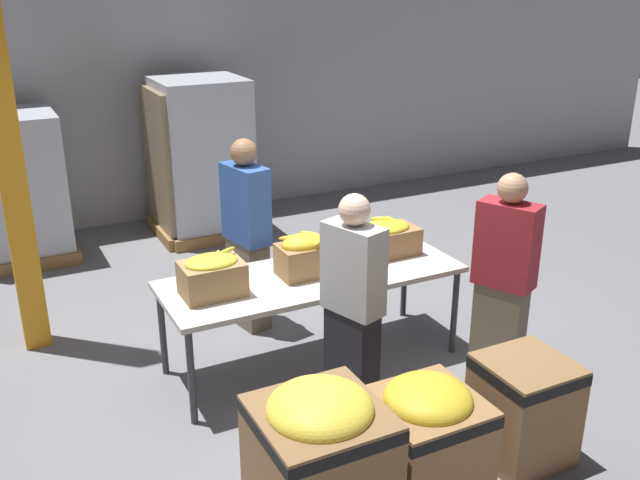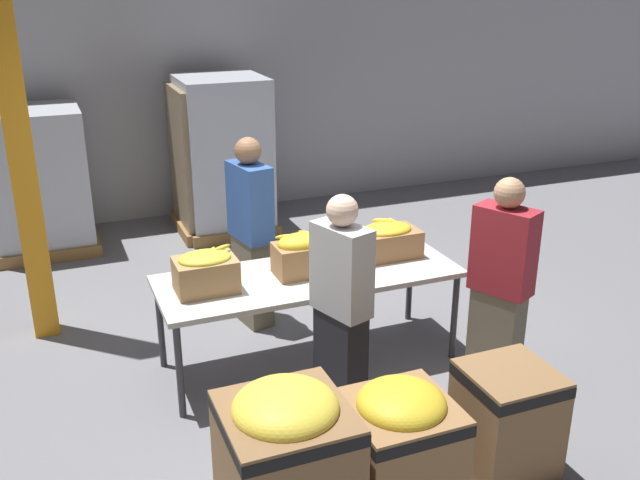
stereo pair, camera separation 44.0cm
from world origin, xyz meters
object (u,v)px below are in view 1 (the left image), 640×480
(banana_box_0, at_px, (212,275))
(banana_box_1, at_px, (304,254))
(donation_bin_1, at_px, (426,435))
(sorting_table, at_px, (312,280))
(donation_bin_2, at_px, (524,406))
(pallet_stack_1, at_px, (13,188))
(volunteer_1, at_px, (247,236))
(banana_box_2, at_px, (386,237))
(volunteer_0, at_px, (503,280))
(volunteer_2, at_px, (353,306))
(pallet_stack_2, at_px, (202,159))
(pallet_stack_0, at_px, (196,162))
(donation_bin_0, at_px, (320,457))

(banana_box_0, distance_m, banana_box_1, 0.72)
(donation_bin_1, bearing_deg, sorting_table, 87.44)
(banana_box_0, bearing_deg, sorting_table, 0.49)
(donation_bin_2, height_order, pallet_stack_1, pallet_stack_1)
(volunteer_1, bearing_deg, banana_box_2, 40.23)
(volunteer_0, distance_m, pallet_stack_1, 5.07)
(volunteer_0, height_order, volunteer_2, volunteer_0)
(pallet_stack_2, bearing_deg, donation_bin_1, -93.24)
(sorting_table, xyz_separation_m, donation_bin_1, (-0.07, -1.60, -0.31))
(donation_bin_1, bearing_deg, pallet_stack_2, 86.76)
(banana_box_1, height_order, volunteer_2, volunteer_2)
(sorting_table, xyz_separation_m, volunteer_0, (1.13, -0.79, 0.09))
(volunteer_0, xyz_separation_m, pallet_stack_0, (-1.00, 4.04, 0.04))
(pallet_stack_2, bearing_deg, volunteer_0, -76.79)
(donation_bin_1, height_order, pallet_stack_1, pallet_stack_1)
(banana_box_0, height_order, banana_box_1, banana_box_1)
(donation_bin_1, xyz_separation_m, pallet_stack_0, (0.21, 4.85, 0.44))
(banana_box_0, relative_size, volunteer_1, 0.27)
(donation_bin_0, relative_size, pallet_stack_2, 0.50)
(pallet_stack_1, bearing_deg, banana_box_1, -62.72)
(pallet_stack_2, bearing_deg, volunteer_1, -99.52)
(banana_box_2, height_order, pallet_stack_2, pallet_stack_2)
(sorting_table, distance_m, banana_box_2, 0.73)
(volunteer_0, relative_size, donation_bin_0, 1.79)
(volunteer_2, relative_size, donation_bin_2, 2.33)
(banana_box_2, xyz_separation_m, donation_bin_1, (-0.77, -1.70, -0.50))
(sorting_table, bearing_deg, volunteer_1, 103.74)
(banana_box_1, height_order, volunteer_0, volunteer_0)
(sorting_table, height_order, volunteer_2, volunteer_2)
(banana_box_0, xyz_separation_m, pallet_stack_2, (0.97, 3.20, -0.02))
(pallet_stack_1, bearing_deg, pallet_stack_2, -4.81)
(sorting_table, bearing_deg, pallet_stack_1, 117.93)
(banana_box_0, bearing_deg, volunteer_1, 55.07)
(sorting_table, height_order, donation_bin_0, donation_bin_0)
(sorting_table, xyz_separation_m, volunteer_2, (-0.02, -0.64, 0.08))
(donation_bin_0, height_order, pallet_stack_1, pallet_stack_1)
(donation_bin_0, bearing_deg, pallet_stack_2, 78.84)
(volunteer_1, bearing_deg, banana_box_1, -1.10)
(donation_bin_1, relative_size, donation_bin_2, 1.10)
(banana_box_2, relative_size, pallet_stack_0, 0.30)
(banana_box_0, distance_m, pallet_stack_1, 3.52)
(banana_box_2, distance_m, donation_bin_1, 1.93)
(pallet_stack_1, bearing_deg, donation_bin_0, -78.21)
(donation_bin_0, bearing_deg, donation_bin_2, -0.00)
(volunteer_0, relative_size, pallet_stack_0, 0.94)
(donation_bin_1, bearing_deg, pallet_stack_1, 109.02)
(pallet_stack_1, bearing_deg, banana_box_2, -52.76)
(volunteer_0, bearing_deg, banana_box_0, 41.74)
(sorting_table, distance_m, volunteer_0, 1.39)
(banana_box_2, relative_size, donation_bin_2, 0.75)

